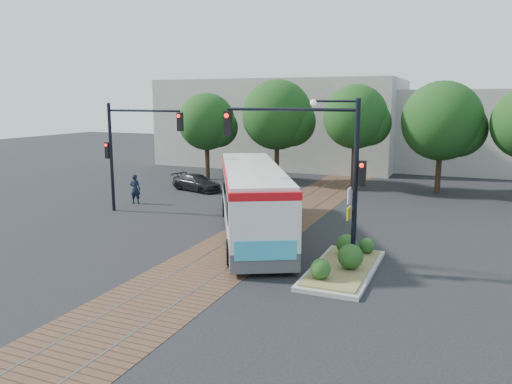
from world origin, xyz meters
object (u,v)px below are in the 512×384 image
traffic_island (344,262)px  officer (135,189)px  city_bus (252,197)px  parked_car (197,183)px  signal_pole_left (127,143)px  signal_pole_main (322,156)px

traffic_island → officer: size_ratio=2.93×
city_bus → parked_car: 12.03m
traffic_island → officer: 16.01m
traffic_island → signal_pole_left: (-13.19, 4.89, 3.54)m
parked_car → city_bus: bearing=-121.3°
city_bus → traffic_island: bearing=-61.1°
officer → parked_car: bearing=-118.0°
traffic_island → city_bus: bearing=146.8°
city_bus → traffic_island: 6.29m
city_bus → signal_pole_main: size_ratio=1.95×
signal_pole_main → parked_car: (-12.18, 12.15, -3.59)m
signal_pole_left → officer: (-1.20, 2.12, -2.98)m
signal_pole_left → city_bus: bearing=-10.8°
city_bus → traffic_island: city_bus is taller
city_bus → parked_car: size_ratio=3.01×
traffic_island → signal_pole_main: size_ratio=0.87×
signal_pole_left → parked_car: (0.05, 7.35, -3.30)m
parked_car → signal_pole_main: bearing=-118.3°
signal_pole_main → signal_pole_left: size_ratio=1.00×
city_bus → signal_pole_main: 5.80m
signal_pole_left → traffic_island: bearing=-20.4°
traffic_island → parked_car: traffic_island is taller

